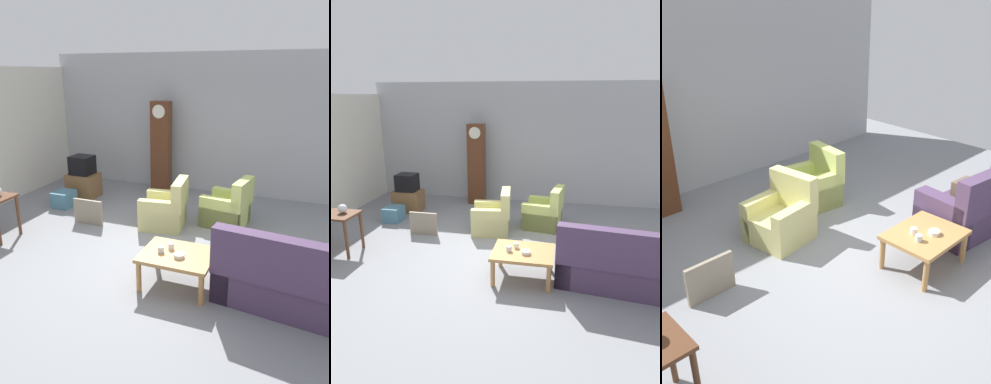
% 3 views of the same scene
% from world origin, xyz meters
% --- Properties ---
extents(ground_plane, '(10.40, 10.40, 0.00)m').
position_xyz_m(ground_plane, '(0.00, 0.00, 0.00)').
color(ground_plane, gray).
extents(garage_door_wall, '(8.40, 0.16, 3.20)m').
position_xyz_m(garage_door_wall, '(0.00, 3.60, 1.60)').
color(garage_door_wall, '#ADAFB5').
rests_on(garage_door_wall, ground_plane).
extents(couch_floral, '(2.19, 1.12, 1.04)m').
position_xyz_m(couch_floral, '(2.10, -0.63, 0.35)').
color(couch_floral, '#4C3856').
rests_on(couch_floral, ground_plane).
extents(armchair_olive_near, '(0.88, 0.86, 0.92)m').
position_xyz_m(armchair_olive_near, '(-0.35, 1.15, 0.31)').
color(armchair_olive_near, '#CCC67A').
rests_on(armchair_olive_near, ground_plane).
extents(armchair_olive_far, '(0.90, 0.87, 0.92)m').
position_xyz_m(armchair_olive_far, '(0.72, 1.66, 0.31)').
color(armchair_olive_far, '#C7D76F').
rests_on(armchair_olive_far, ground_plane).
extents(coffee_table_wood, '(0.96, 0.76, 0.48)m').
position_xyz_m(coffee_table_wood, '(0.52, -0.63, 0.41)').
color(coffee_table_wood, '#B27F47').
rests_on(coffee_table_wood, ground_plane).
extents(grandfather_clock, '(0.44, 0.30, 2.14)m').
position_xyz_m(grandfather_clock, '(-1.19, 3.05, 1.08)').
color(grandfather_clock, '#562D19').
rests_on(grandfather_clock, ground_plane).
extents(tv_stand_cabinet, '(0.68, 0.52, 0.54)m').
position_xyz_m(tv_stand_cabinet, '(-2.74, 2.07, 0.27)').
color(tv_stand_cabinet, brown).
rests_on(tv_stand_cabinet, ground_plane).
extents(tv_crt, '(0.48, 0.44, 0.42)m').
position_xyz_m(tv_crt, '(-2.74, 2.07, 0.75)').
color(tv_crt, black).
rests_on(tv_crt, tv_stand_cabinet).
extents(framed_picture_leaning, '(0.60, 0.05, 0.49)m').
position_xyz_m(framed_picture_leaning, '(-1.75, 0.71, 0.24)').
color(framed_picture_leaning, gray).
rests_on(framed_picture_leaning, ground_plane).
extents(storage_box_blue, '(0.39, 0.44, 0.34)m').
position_xyz_m(storage_box_blue, '(-2.77, 1.34, 0.17)').
color(storage_box_blue, teal).
rests_on(storage_box_blue, ground_plane).
extents(cup_white_porcelain, '(0.08, 0.08, 0.09)m').
position_xyz_m(cup_white_porcelain, '(0.39, -0.54, 0.52)').
color(cup_white_porcelain, white).
rests_on(cup_white_porcelain, coffee_table_wood).
extents(cup_blue_rimmed, '(0.09, 0.09, 0.08)m').
position_xyz_m(cup_blue_rimmed, '(0.30, -0.68, 0.52)').
color(cup_blue_rimmed, silver).
rests_on(cup_blue_rimmed, coffee_table_wood).
extents(bowl_white_stacked, '(0.15, 0.15, 0.05)m').
position_xyz_m(bowl_white_stacked, '(0.57, -0.73, 0.50)').
color(bowl_white_stacked, white).
rests_on(bowl_white_stacked, coffee_table_wood).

